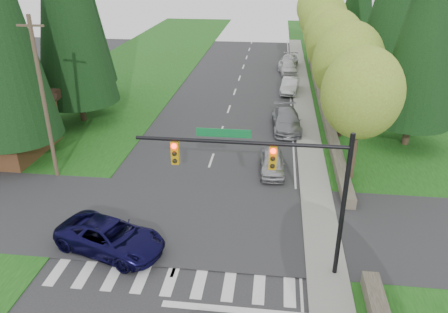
% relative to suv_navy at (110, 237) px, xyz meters
% --- Properties ---
extents(grass_east, '(14.00, 110.00, 0.06)m').
position_rel_suv_navy_xyz_m(grass_east, '(16.30, 15.00, -0.72)').
color(grass_east, '#194512').
rests_on(grass_east, ground).
extents(grass_west, '(14.00, 110.00, 0.06)m').
position_rel_suv_navy_xyz_m(grass_west, '(-9.70, 15.00, -0.72)').
color(grass_west, '#194512').
rests_on(grass_west, ground).
extents(cross_street, '(120.00, 8.00, 0.10)m').
position_rel_suv_navy_xyz_m(cross_street, '(3.30, 3.00, -0.75)').
color(cross_street, '#28282B').
rests_on(cross_street, ground).
extents(sidewalk_east, '(1.80, 80.00, 0.13)m').
position_rel_suv_navy_xyz_m(sidewalk_east, '(10.20, 17.00, -0.68)').
color(sidewalk_east, gray).
rests_on(sidewalk_east, ground).
extents(curb_east, '(0.20, 80.00, 0.13)m').
position_rel_suv_navy_xyz_m(curb_east, '(9.35, 17.00, -0.68)').
color(curb_east, gray).
rests_on(curb_east, ground).
extents(stone_wall_north, '(0.70, 40.00, 0.70)m').
position_rel_suv_navy_xyz_m(stone_wall_north, '(11.90, 25.00, -0.40)').
color(stone_wall_north, '#4C4438').
rests_on(stone_wall_north, ground).
extents(traffic_signal, '(8.70, 0.37, 6.80)m').
position_rel_suv_navy_xyz_m(traffic_signal, '(7.67, -0.50, 4.24)').
color(traffic_signal, black).
rests_on(traffic_signal, ground).
extents(utility_pole, '(1.60, 0.24, 10.00)m').
position_rel_suv_navy_xyz_m(utility_pole, '(-6.20, 7.00, 4.39)').
color(utility_pole, '#473828').
rests_on(utility_pole, ground).
extents(decid_tree_0, '(4.80, 4.80, 8.37)m').
position_rel_suv_navy_xyz_m(decid_tree_0, '(12.50, 9.00, 4.85)').
color(decid_tree_0, '#38281C').
rests_on(decid_tree_0, ground).
extents(decid_tree_1, '(5.20, 5.20, 8.80)m').
position_rel_suv_navy_xyz_m(decid_tree_1, '(12.60, 16.00, 5.05)').
color(decid_tree_1, '#38281C').
rests_on(decid_tree_1, ground).
extents(decid_tree_2, '(5.00, 5.00, 8.82)m').
position_rel_suv_navy_xyz_m(decid_tree_2, '(12.40, 23.00, 5.18)').
color(decid_tree_2, '#38281C').
rests_on(decid_tree_2, ground).
extents(decid_tree_3, '(5.00, 5.00, 8.55)m').
position_rel_suv_navy_xyz_m(decid_tree_3, '(12.50, 30.00, 4.92)').
color(decid_tree_3, '#38281C').
rests_on(decid_tree_3, ground).
extents(decid_tree_4, '(5.40, 5.40, 9.18)m').
position_rel_suv_navy_xyz_m(decid_tree_4, '(12.60, 37.00, 5.31)').
color(decid_tree_4, '#38281C').
rests_on(decid_tree_4, ground).
extents(decid_tree_5, '(4.80, 4.80, 8.30)m').
position_rel_suv_navy_xyz_m(decid_tree_5, '(12.40, 44.00, 4.78)').
color(decid_tree_5, '#38281C').
rests_on(decid_tree_5, ground).
extents(decid_tree_6, '(5.20, 5.20, 8.86)m').
position_rel_suv_navy_xyz_m(decid_tree_6, '(12.50, 51.00, 5.11)').
color(decid_tree_6, '#38281C').
rests_on(decid_tree_6, ground).
extents(conifer_e_a, '(5.44, 5.44, 17.80)m').
position_rel_suv_navy_xyz_m(conifer_e_a, '(17.30, 15.00, 9.04)').
color(conifer_e_a, '#38281C').
rests_on(conifer_e_a, ground).
extents(suv_navy, '(5.90, 4.06, 1.50)m').
position_rel_suv_navy_xyz_m(suv_navy, '(0.00, 0.00, 0.00)').
color(suv_navy, '#0C0A34').
rests_on(suv_navy, ground).
extents(parked_car_a, '(1.73, 3.94, 1.32)m').
position_rel_suv_navy_xyz_m(parked_car_a, '(7.50, 9.22, -0.09)').
color(parked_car_a, '#A5A5AA').
rests_on(parked_car_a, ground).
extents(parked_car_b, '(2.53, 5.52, 1.56)m').
position_rel_suv_navy_xyz_m(parked_car_b, '(8.48, 17.00, 0.03)').
color(parked_car_b, gray).
rests_on(parked_car_b, ground).
extents(parked_car_c, '(2.08, 4.63, 1.48)m').
position_rel_suv_navy_xyz_m(parked_car_c, '(8.90, 27.43, -0.01)').
color(parked_car_c, '#B3B4B8').
rests_on(parked_car_c, ground).
extents(parked_car_d, '(2.45, 4.84, 1.58)m').
position_rel_suv_navy_xyz_m(parked_car_d, '(8.76, 35.20, 0.04)').
color(parked_car_d, silver).
rests_on(parked_car_d, ground).
extents(parked_car_e, '(2.73, 5.45, 1.52)m').
position_rel_suv_navy_xyz_m(parked_car_e, '(8.90, 38.04, 0.01)').
color(parked_car_e, '#B3B3B8').
rests_on(parked_car_e, ground).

